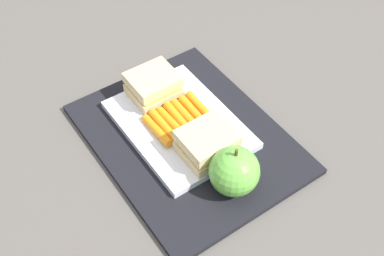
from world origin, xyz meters
name	(u,v)px	position (x,y,z in m)	size (l,w,h in m)	color
ground_plane	(188,140)	(0.00, 0.00, 0.00)	(2.40, 2.40, 0.00)	#56514C
lunchbag_mat	(188,138)	(0.00, 0.00, 0.01)	(0.36, 0.28, 0.01)	black
food_tray	(179,124)	(-0.03, 0.00, 0.02)	(0.23, 0.17, 0.01)	white
sandwich_half_left	(154,85)	(-0.10, 0.00, 0.04)	(0.07, 0.08, 0.04)	#DBC189
sandwich_half_right	(207,143)	(0.05, 0.00, 0.04)	(0.07, 0.08, 0.04)	#DBC189
carrot_sticks_bundle	(179,119)	(-0.02, 0.00, 0.03)	(0.08, 0.10, 0.02)	orange
apple	(236,170)	(0.12, 0.00, 0.05)	(0.08, 0.08, 0.09)	#66B742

